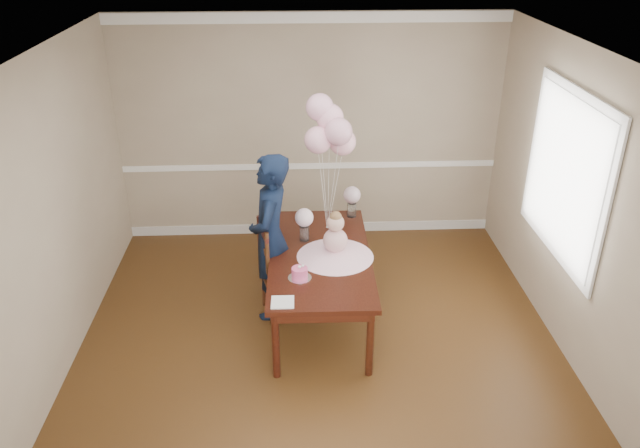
% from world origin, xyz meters
% --- Properties ---
extents(floor, '(4.50, 5.00, 0.00)m').
position_xyz_m(floor, '(0.00, 0.00, 0.00)').
color(floor, '#36200D').
rests_on(floor, ground).
extents(ceiling, '(4.50, 5.00, 0.02)m').
position_xyz_m(ceiling, '(0.00, 0.00, 2.70)').
color(ceiling, silver).
rests_on(ceiling, wall_back).
extents(wall_back, '(4.50, 0.02, 2.70)m').
position_xyz_m(wall_back, '(0.00, 2.50, 1.35)').
color(wall_back, gray).
rests_on(wall_back, floor).
extents(wall_left, '(0.02, 5.00, 2.70)m').
position_xyz_m(wall_left, '(-2.25, 0.00, 1.35)').
color(wall_left, gray).
rests_on(wall_left, floor).
extents(wall_right, '(0.02, 5.00, 2.70)m').
position_xyz_m(wall_right, '(2.25, 0.00, 1.35)').
color(wall_right, gray).
rests_on(wall_right, floor).
extents(chair_rail_trim, '(4.50, 0.02, 0.07)m').
position_xyz_m(chair_rail_trim, '(0.00, 2.49, 0.90)').
color(chair_rail_trim, white).
rests_on(chair_rail_trim, wall_back).
extents(crown_molding, '(4.50, 0.02, 0.12)m').
position_xyz_m(crown_molding, '(0.00, 2.49, 2.63)').
color(crown_molding, white).
rests_on(crown_molding, wall_back).
extents(baseboard_trim, '(4.50, 0.02, 0.12)m').
position_xyz_m(baseboard_trim, '(0.00, 2.49, 0.06)').
color(baseboard_trim, silver).
rests_on(baseboard_trim, floor).
extents(window_frame, '(0.02, 1.66, 1.56)m').
position_xyz_m(window_frame, '(2.23, 0.50, 1.55)').
color(window_frame, white).
rests_on(window_frame, wall_right).
extents(window_blinds, '(0.01, 1.50, 1.40)m').
position_xyz_m(window_blinds, '(2.21, 0.50, 1.55)').
color(window_blinds, silver).
rests_on(window_blinds, wall_right).
extents(dining_table_top, '(1.00, 1.95, 0.05)m').
position_xyz_m(dining_table_top, '(0.03, 0.63, 0.70)').
color(dining_table_top, black).
rests_on(dining_table_top, table_leg_fl).
extents(table_apron, '(0.90, 1.85, 0.10)m').
position_xyz_m(table_apron, '(0.03, 0.63, 0.63)').
color(table_apron, black).
rests_on(table_apron, table_leg_fl).
extents(table_leg_fl, '(0.07, 0.07, 0.68)m').
position_xyz_m(table_leg_fl, '(-0.39, -0.25, 0.34)').
color(table_leg_fl, black).
rests_on(table_leg_fl, floor).
extents(table_leg_fr, '(0.07, 0.07, 0.68)m').
position_xyz_m(table_leg_fr, '(0.42, -0.27, 0.34)').
color(table_leg_fr, black).
rests_on(table_leg_fr, floor).
extents(table_leg_bl, '(0.07, 0.07, 0.68)m').
position_xyz_m(table_leg_bl, '(-0.36, 1.52, 0.34)').
color(table_leg_bl, black).
rests_on(table_leg_bl, floor).
extents(table_leg_br, '(0.07, 0.07, 0.68)m').
position_xyz_m(table_leg_br, '(0.45, 1.51, 0.34)').
color(table_leg_br, black).
rests_on(table_leg_br, floor).
extents(baby_skirt, '(0.75, 0.75, 0.10)m').
position_xyz_m(baby_skirt, '(0.17, 0.58, 0.77)').
color(baby_skirt, '#F9B7CD').
rests_on(baby_skirt, dining_table_top).
extents(baby_torso, '(0.23, 0.23, 0.23)m').
position_xyz_m(baby_torso, '(0.17, 0.58, 0.90)').
color(baby_torso, pink).
rests_on(baby_torso, baby_skirt).
extents(baby_head, '(0.16, 0.16, 0.16)m').
position_xyz_m(baby_head, '(0.17, 0.58, 1.08)').
color(baby_head, '#D4A792').
rests_on(baby_head, baby_torso).
extents(baby_hair, '(0.12, 0.12, 0.12)m').
position_xyz_m(baby_hair, '(0.17, 0.58, 1.14)').
color(baby_hair, brown).
rests_on(baby_hair, baby_head).
extents(cake_platter, '(0.22, 0.22, 0.01)m').
position_xyz_m(cake_platter, '(-0.17, 0.20, 0.73)').
color(cake_platter, white).
rests_on(cake_platter, dining_table_top).
extents(birthday_cake, '(0.15, 0.15, 0.10)m').
position_xyz_m(birthday_cake, '(-0.17, 0.20, 0.78)').
color(birthday_cake, '#DC4580').
rests_on(birthday_cake, cake_platter).
extents(cake_flower_a, '(0.03, 0.03, 0.03)m').
position_xyz_m(cake_flower_a, '(-0.17, 0.20, 0.84)').
color(cake_flower_a, white).
rests_on(cake_flower_a, birthday_cake).
extents(cake_flower_b, '(0.03, 0.03, 0.03)m').
position_xyz_m(cake_flower_b, '(-0.15, 0.21, 0.84)').
color(cake_flower_b, silver).
rests_on(cake_flower_b, birthday_cake).
extents(rose_vase_near, '(0.10, 0.10, 0.15)m').
position_xyz_m(rose_vase_near, '(-0.11, 0.92, 0.80)').
color(rose_vase_near, silver).
rests_on(rose_vase_near, dining_table_top).
extents(roses_near, '(0.18, 0.18, 0.18)m').
position_xyz_m(roses_near, '(-0.11, 0.92, 0.97)').
color(roses_near, beige).
rests_on(roses_near, rose_vase_near).
extents(rose_vase_far, '(0.10, 0.10, 0.15)m').
position_xyz_m(rose_vase_far, '(0.41, 1.44, 0.80)').
color(rose_vase_far, white).
rests_on(rose_vase_far, dining_table_top).
extents(roses_far, '(0.18, 0.18, 0.18)m').
position_xyz_m(roses_far, '(0.41, 1.44, 0.97)').
color(roses_far, beige).
rests_on(roses_far, rose_vase_far).
extents(napkin, '(0.20, 0.20, 0.01)m').
position_xyz_m(napkin, '(-0.33, -0.19, 0.73)').
color(napkin, white).
rests_on(napkin, dining_table_top).
extents(balloon_weight, '(0.04, 0.04, 0.02)m').
position_xyz_m(balloon_weight, '(0.13, 1.15, 0.73)').
color(balloon_weight, white).
rests_on(balloon_weight, dining_table_top).
extents(balloon_a, '(0.27, 0.27, 0.27)m').
position_xyz_m(balloon_a, '(0.03, 1.16, 1.69)').
color(balloon_a, '#F8B0C6').
rests_on(balloon_a, balloon_ribbon_a).
extents(balloon_b, '(0.27, 0.27, 0.27)m').
position_xyz_m(balloon_b, '(0.23, 1.11, 1.78)').
color(balloon_b, '#E8A4BD').
rests_on(balloon_b, balloon_ribbon_b).
extents(balloon_c, '(0.27, 0.27, 0.27)m').
position_xyz_m(balloon_c, '(0.15, 1.25, 1.88)').
color(balloon_c, '#FFB4CD').
rests_on(balloon_c, balloon_ribbon_c).
extents(balloon_d, '(0.27, 0.27, 0.27)m').
position_xyz_m(balloon_d, '(0.06, 1.27, 1.98)').
color(balloon_d, '#F7AFCB').
rests_on(balloon_d, balloon_ribbon_d).
extents(balloon_e, '(0.27, 0.27, 0.27)m').
position_xyz_m(balloon_e, '(0.28, 1.23, 1.64)').
color(balloon_e, '#FFB4C7').
rests_on(balloon_e, balloon_ribbon_e).
extents(balloon_ribbon_a, '(0.09, 0.01, 0.81)m').
position_xyz_m(balloon_ribbon_a, '(0.08, 1.16, 1.14)').
color(balloon_ribbon_a, white).
rests_on(balloon_ribbon_a, balloon_weight).
extents(balloon_ribbon_b, '(0.10, 0.05, 0.90)m').
position_xyz_m(balloon_ribbon_b, '(0.18, 1.13, 1.19)').
color(balloon_ribbon_b, white).
rests_on(balloon_ribbon_b, balloon_weight).
extents(balloon_ribbon_c, '(0.02, 0.09, 1.00)m').
position_xyz_m(balloon_ribbon_c, '(0.14, 1.20, 1.23)').
color(balloon_ribbon_c, silver).
rests_on(balloon_ribbon_c, balloon_weight).
extents(balloon_ribbon_d, '(0.08, 0.10, 1.09)m').
position_xyz_m(balloon_ribbon_d, '(0.09, 1.21, 1.28)').
color(balloon_ribbon_d, white).
rests_on(balloon_ribbon_d, balloon_weight).
extents(balloon_ribbon_e, '(0.14, 0.07, 0.75)m').
position_xyz_m(balloon_ribbon_e, '(0.20, 1.19, 1.11)').
color(balloon_ribbon_e, white).
rests_on(balloon_ribbon_e, balloon_weight).
extents(dining_chair_seat, '(0.54, 0.54, 0.05)m').
position_xyz_m(dining_chair_seat, '(-0.32, 0.73, 0.45)').
color(dining_chair_seat, '#3D1B10').
rests_on(dining_chair_seat, chair_leg_fl).
extents(chair_leg_fl, '(0.05, 0.05, 0.43)m').
position_xyz_m(chair_leg_fl, '(-0.45, 0.51, 0.22)').
color(chair_leg_fl, '#361D0E').
rests_on(chair_leg_fl, floor).
extents(chair_leg_fr, '(0.05, 0.05, 0.43)m').
position_xyz_m(chair_leg_fr, '(-0.10, 0.60, 0.22)').
color(chair_leg_fr, '#39160F').
rests_on(chair_leg_fr, floor).
extents(chair_leg_bl, '(0.05, 0.05, 0.43)m').
position_xyz_m(chair_leg_bl, '(-0.54, 0.86, 0.22)').
color(chair_leg_bl, '#3C1C10').
rests_on(chair_leg_bl, floor).
extents(chair_leg_br, '(0.05, 0.05, 0.43)m').
position_xyz_m(chair_leg_br, '(-0.18, 0.95, 0.22)').
color(chair_leg_br, '#351C0E').
rests_on(chair_leg_br, floor).
extents(chair_back_post_l, '(0.05, 0.05, 0.57)m').
position_xyz_m(chair_back_post_l, '(-0.47, 0.50, 0.75)').
color(chair_back_post_l, '#351D0E').
rests_on(chair_back_post_l, dining_chair_seat).
extents(chair_back_post_r, '(0.05, 0.05, 0.57)m').
position_xyz_m(chair_back_post_r, '(-0.56, 0.86, 0.75)').
color(chair_back_post_r, '#3B1710').
rests_on(chair_back_post_r, dining_chair_seat).
extents(chair_slat_low, '(0.13, 0.40, 0.05)m').
position_xyz_m(chair_slat_low, '(-0.51, 0.68, 0.63)').
color(chair_slat_low, '#34190E').
rests_on(chair_slat_low, dining_chair_seat).
extents(chair_slat_mid, '(0.13, 0.40, 0.05)m').
position_xyz_m(chair_slat_mid, '(-0.51, 0.68, 0.79)').
color(chair_slat_mid, '#3B1D10').
rests_on(chair_slat_mid, dining_chair_seat).
extents(chair_slat_top, '(0.13, 0.40, 0.05)m').
position_xyz_m(chair_slat_top, '(-0.51, 0.68, 0.95)').
color(chair_slat_top, '#37120F').
rests_on(chair_slat_top, dining_chair_seat).
extents(woman, '(0.49, 0.66, 1.69)m').
position_xyz_m(woman, '(-0.45, 0.76, 0.85)').
color(woman, black).
rests_on(woman, floor).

